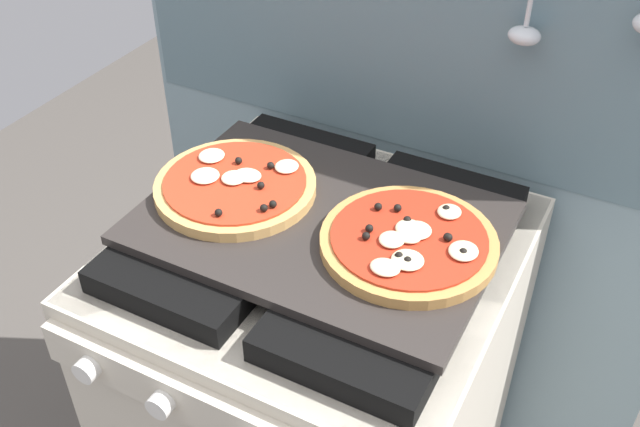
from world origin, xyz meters
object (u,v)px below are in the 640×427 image
object	(u,v)px
baking_tray	(320,223)
pizza_left	(237,184)
pizza_right	(409,243)
stove	(320,409)

from	to	relation	value
baking_tray	pizza_left	bearing A→B (deg)	178.21
pizza_left	pizza_right	distance (m)	0.30
baking_tray	pizza_left	size ratio (longest dim) A/B	2.08
stove	pizza_right	world-z (taller)	pizza_right
stove	pizza_left	size ratio (longest dim) A/B	3.47
stove	baking_tray	world-z (taller)	baking_tray
baking_tray	pizza_left	world-z (taller)	pizza_left
stove	pizza_left	xyz separation A→B (m)	(-0.15, 0.01, 0.48)
stove	pizza_left	distance (m)	0.50
pizza_left	pizza_right	bearing A→B (deg)	-1.62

